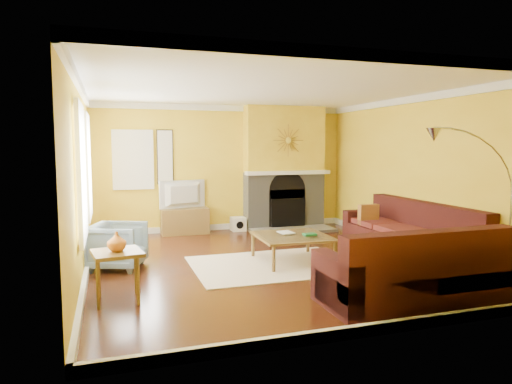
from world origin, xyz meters
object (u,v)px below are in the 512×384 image
object	(u,v)px
arc_lamp	(476,214)
sectional_sofa	(372,239)
armchair	(118,246)
side_table	(118,276)
coffee_table	(292,248)
media_console	(185,221)

from	to	relation	value
arc_lamp	sectional_sofa	bearing A→B (deg)	108.59
sectional_sofa	armchair	world-z (taller)	sectional_sofa
side_table	arc_lamp	distance (m)	4.34
sectional_sofa	arc_lamp	xyz separation A→B (m)	(0.50, -1.47, 0.56)
armchair	arc_lamp	size ratio (longest dim) A/B	0.37
sectional_sofa	side_table	distance (m)	3.65
sectional_sofa	side_table	bearing A→B (deg)	-174.61
armchair	coffee_table	bearing A→B (deg)	-78.84
media_console	side_table	world-z (taller)	side_table
media_console	armchair	size ratio (longest dim) A/B	1.29
armchair	sectional_sofa	bearing A→B (deg)	-87.34
sectional_sofa	armchair	size ratio (longest dim) A/B	4.90
sectional_sofa	arc_lamp	world-z (taller)	arc_lamp
sectional_sofa	armchair	distance (m)	3.79
coffee_table	side_table	distance (m)	2.87
sectional_sofa	coffee_table	distance (m)	1.24
media_console	coffee_table	bearing A→B (deg)	-66.25
side_table	arc_lamp	size ratio (longest dim) A/B	0.30
sectional_sofa	arc_lamp	bearing A→B (deg)	-71.41
arc_lamp	armchair	bearing A→B (deg)	147.18
coffee_table	media_console	size ratio (longest dim) A/B	1.13
side_table	arc_lamp	world-z (taller)	arc_lamp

